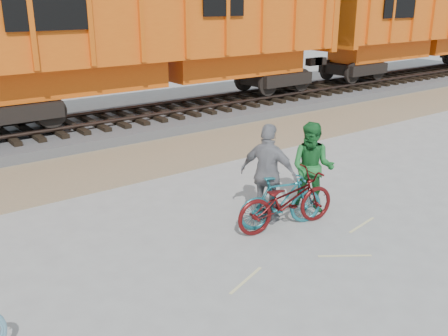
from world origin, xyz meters
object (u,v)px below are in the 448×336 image
Objects in this scene: person_man at (312,168)px; person_woman at (268,174)px; bicycle_maroon at (286,201)px; bicycle_teal at (281,201)px; hopper_car_right at (422,21)px; hopper_car_center at (162,33)px.

person_man is 0.94× the size of person_woman.
bicycle_teal is at bearing 32.84° from bicycle_maroon.
hopper_car_right is at bearing -54.57° from bicycle_maroon.
bicycle_maroon is at bearing -153.42° from hopper_car_right.
bicycle_teal is 0.56m from person_woman.
person_man is at bearing -64.45° from bicycle_maroon.
person_man is (-16.60, -8.50, -2.10)m from hopper_car_right.
person_woman is (-0.10, 0.40, 0.42)m from bicycle_maroon.
hopper_car_right is 7.71× the size of person_man.
person_woman is (-1.06, 0.11, 0.05)m from person_man.
bicycle_teal is 0.10m from bicycle_maroon.
person_man is at bearing -152.89° from hopper_car_right.
bicycle_teal is at bearing -153.70° from hopper_car_right.
bicycle_maroon reaches higher than bicycle_teal.
bicycle_maroon is 0.59m from person_woman.
hopper_car_center is 15.00m from hopper_car_right.
hopper_car_right is 8.32× the size of bicycle_teal.
bicycle_teal is at bearing -106.63° from hopper_car_center.
person_man is (1.00, 0.20, 0.40)m from bicycle_teal.
hopper_car_right is at bearing 0.00° from hopper_car_center.
person_woman reaches higher than bicycle_maroon.
hopper_car_center is 9.41m from bicycle_teal.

